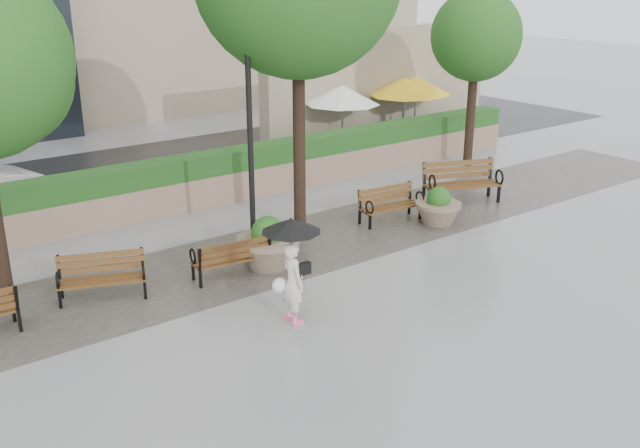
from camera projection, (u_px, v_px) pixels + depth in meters
ground at (354, 303)px, 13.29m from camera, size 100.00×100.00×0.00m
cobble_strip at (267, 254)px, 15.54m from camera, size 28.00×3.20×0.01m
hedge_wall at (181, 184)px, 18.33m from camera, size 24.00×0.80×1.35m
cafe_wall at (381, 84)px, 25.53m from camera, size 10.00×0.60×4.00m
cafe_hedge at (412, 139)px, 24.11m from camera, size 8.00×0.50×0.90m
asphalt_street at (122, 175)px, 21.56m from camera, size 40.00×7.00×0.00m
bench_1 at (103, 286)px, 13.36m from camera, size 1.71×1.18×0.86m
bench_2 at (232, 266)px, 14.30m from camera, size 1.62×0.84×0.83m
bench_3 at (390, 212)px, 17.49m from camera, size 1.65×0.80×0.85m
bench_4 at (461, 191)px, 18.93m from camera, size 2.15×1.50×1.08m
planter_left at (268, 247)px, 14.75m from camera, size 1.32×1.32×1.11m
planter_right at (438, 209)px, 17.31m from camera, size 1.12×1.12×0.94m
lamppost at (251, 162)px, 15.08m from camera, size 0.28×0.28×4.53m
tree_2 at (477, 39)px, 21.56m from camera, size 2.92×2.73×5.37m
patio_umb_white at (342, 95)px, 23.31m from camera, size 2.50×2.50×2.30m
patio_umb_yellow_a at (405, 87)px, 24.90m from camera, size 2.50×2.50×2.30m
patio_umb_yellow_b at (416, 86)px, 25.26m from camera, size 2.50×2.50×2.30m
pedestrian at (292, 261)px, 12.21m from camera, size 1.03×1.03×1.89m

